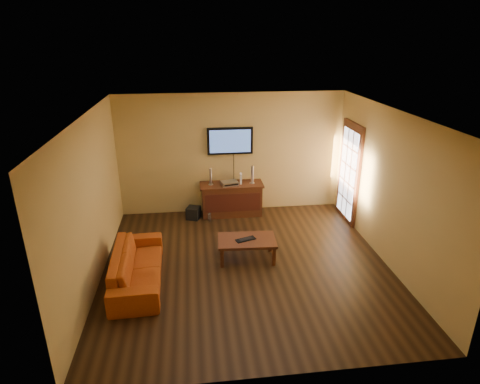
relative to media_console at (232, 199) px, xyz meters
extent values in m
plane|color=black|center=(0.03, -2.23, -0.37)|extent=(5.00, 5.00, 0.00)
plane|color=tan|center=(0.03, 0.27, 0.98)|extent=(5.00, 0.00, 5.00)
plane|color=tan|center=(-2.47, -2.23, 0.98)|extent=(0.00, 5.00, 5.00)
plane|color=tan|center=(2.53, -2.23, 0.98)|extent=(0.00, 5.00, 5.00)
plane|color=white|center=(0.03, -2.23, 2.33)|extent=(5.00, 5.00, 0.00)
cube|color=#431E0F|center=(2.49, -0.53, 0.68)|extent=(0.06, 1.02, 2.22)
cube|color=white|center=(2.46, -0.53, 0.68)|extent=(0.01, 0.79, 1.89)
cube|color=#431E0F|center=(0.00, 0.01, -0.02)|extent=(1.33, 0.50, 0.70)
cube|color=black|center=(0.00, -0.25, 0.01)|extent=(1.22, 0.02, 0.42)
cube|color=#431E0F|center=(0.00, 0.01, 0.34)|extent=(1.41, 0.54, 0.04)
cube|color=black|center=(0.00, 0.23, 1.29)|extent=(1.01, 0.07, 0.59)
cube|color=#3E5FA2|center=(0.00, 0.19, 1.29)|extent=(0.90, 0.01, 0.51)
cube|color=#431E0F|center=(0.07, -1.99, 0.00)|extent=(1.07, 0.68, 0.05)
cube|color=#431E0F|center=(-0.40, -2.21, -0.20)|extent=(0.06, 0.06, 0.35)
cube|color=#431E0F|center=(0.52, -2.27, -0.20)|extent=(0.06, 0.06, 0.35)
cube|color=#431E0F|center=(-0.37, -1.71, -0.20)|extent=(0.06, 0.06, 0.35)
cube|color=#431E0F|center=(0.54, -1.76, -0.20)|extent=(0.06, 0.06, 0.35)
imported|color=#A84412|center=(-1.82, -2.47, 0.01)|extent=(0.63, 1.96, 0.76)
cylinder|color=silver|center=(-0.46, 0.00, 0.37)|extent=(0.10, 0.10, 0.02)
cylinder|color=silver|center=(-0.46, 0.00, 0.56)|extent=(0.06, 0.06, 0.37)
cylinder|color=silver|center=(0.46, -0.01, 0.37)|extent=(0.11, 0.11, 0.02)
cylinder|color=silver|center=(0.46, -0.01, 0.57)|extent=(0.06, 0.06, 0.38)
cube|color=silver|center=(-0.05, -0.05, 0.41)|extent=(0.40, 0.32, 0.08)
cube|color=white|center=(0.21, 0.02, 0.48)|extent=(0.06, 0.17, 0.23)
cube|color=black|center=(-0.87, -0.13, -0.23)|extent=(0.35, 0.35, 0.27)
cylinder|color=white|center=(-0.52, -0.32, -0.28)|extent=(0.07, 0.07, 0.18)
sphere|color=white|center=(-0.52, -0.32, -0.18)|extent=(0.04, 0.04, 0.04)
cube|color=black|center=(0.05, -2.00, 0.04)|extent=(0.39, 0.25, 0.02)
cube|color=black|center=(0.05, -2.00, 0.05)|extent=(0.25, 0.17, 0.01)
camera|label=1|loc=(-0.84, -8.33, 3.48)|focal=30.00mm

